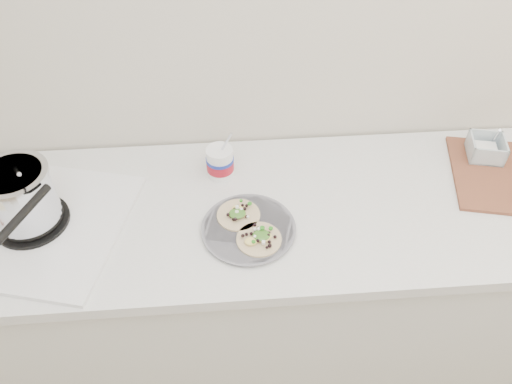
{
  "coord_description": "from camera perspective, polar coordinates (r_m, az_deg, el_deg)",
  "views": [
    {
      "loc": [
        -0.22,
        0.36,
        2.02
      ],
      "look_at": [
        -0.14,
        1.42,
        0.96
      ],
      "focal_mm": 35.0,
      "sensor_mm": 36.0,
      "label": 1
    }
  ],
  "objects": [
    {
      "name": "tub",
      "position": [
        1.61,
        -4.05,
        3.69
      ],
      "size": [
        0.09,
        0.09,
        0.2
      ],
      "rotation": [
        0.0,
        0.0,
        0.42
      ],
      "color": "white",
      "rests_on": "counter"
    },
    {
      "name": "counter",
      "position": [
        1.92,
        4.08,
        -10.42
      ],
      "size": [
        2.44,
        0.66,
        0.9
      ],
      "color": "silver",
      "rests_on": "ground"
    },
    {
      "name": "stove",
      "position": [
        1.58,
        -24.85,
        -1.48
      ],
      "size": [
        0.63,
        0.61,
        0.25
      ],
      "rotation": [
        0.0,
        0.0,
        -0.25
      ],
      "color": "silver",
      "rests_on": "counter"
    },
    {
      "name": "taco_plate",
      "position": [
        1.47,
        -0.86,
        -3.99
      ],
      "size": [
        0.28,
        0.28,
        0.04
      ],
      "rotation": [
        0.0,
        0.0,
        0.23
      ],
      "color": "slate",
      "rests_on": "counter"
    }
  ]
}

